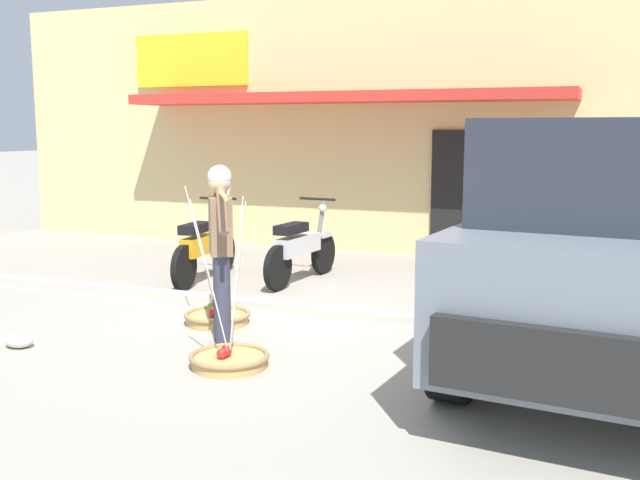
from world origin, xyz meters
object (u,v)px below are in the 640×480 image
Objects in this scene: plastic_litter_bag at (19,340)px; wooden_crate at (470,286)px; fruit_basket_left_side at (217,316)px; fruit_basket_right_side at (229,359)px; fruit_vendor at (221,242)px; motorcycle_second_in_row at (300,249)px; motorcycle_nearest_shop at (204,248)px; parked_truck at (618,235)px.

wooden_crate is (3.55, 3.55, 0.09)m from plastic_litter_bag.
wooden_crate is at bearing 43.06° from fruit_basket_left_side.
fruit_basket_right_side reaches higher than wooden_crate.
wooden_crate is at bearing 55.74° from fruit_vendor.
fruit_basket_right_side is at bearing -76.72° from motorcycle_second_in_row.
fruit_basket_left_side is 0.80× the size of motorcycle_nearest_shop.
plastic_litter_bag is at bearing -134.99° from wooden_crate.
wooden_crate is (3.48, 0.29, -0.29)m from motorcycle_nearest_shop.
motorcycle_second_in_row reaches higher than wooden_crate.
motorcycle_second_in_row reaches higher than plastic_litter_bag.
parked_truck reaches higher than motorcycle_nearest_shop.
fruit_vendor reaches higher than plastic_litter_bag.
parked_truck is at bearing 12.04° from fruit_vendor.
fruit_basket_left_side is 3.30× the size of wooden_crate.
plastic_litter_bag is at bearing -153.82° from fruit_vendor.
fruit_vendor is at bearing -81.74° from motorcycle_second_in_row.
fruit_basket_right_side is 0.80× the size of motorcycle_nearest_shop.
fruit_basket_right_side is at bearing -56.44° from fruit_vendor.
fruit_basket_left_side reaches higher than plastic_litter_bag.
parked_truck is at bearing -18.37° from motorcycle_nearest_shop.
fruit_vendor reaches higher than fruit_basket_left_side.
fruit_vendor reaches higher than fruit_basket_right_side.
parked_truck is (3.86, -2.11, 0.68)m from motorcycle_second_in_row.
fruit_basket_right_side is 3.49m from parked_truck.
fruit_vendor reaches higher than motorcycle_second_in_row.
motorcycle_second_in_row is at bearing 19.21° from motorcycle_nearest_shop.
fruit_vendor is 1.16m from fruit_basket_right_side.
fruit_basket_right_side reaches higher than motorcycle_nearest_shop.
fruit_vendor is 3.85× the size of wooden_crate.
fruit_vendor is 2.92m from motorcycle_second_in_row.
plastic_litter_bag is 0.64× the size of wooden_crate.
fruit_basket_right_side is 0.80× the size of motorcycle_second_in_row.
fruit_vendor is at bearing 26.18° from plastic_litter_bag.
wooden_crate is at bearing 45.01° from plastic_litter_bag.
fruit_vendor is at bearing -56.30° from fruit_basket_left_side.
motorcycle_second_in_row is 4.13× the size of wooden_crate.
fruit_basket_left_side is (-0.41, 0.61, -0.90)m from fruit_vendor.
plastic_litter_bag is at bearing -109.27° from motorcycle_second_in_row.
fruit_vendor is 2.10m from plastic_litter_bag.
motorcycle_nearest_shop is 3.28m from plastic_litter_bag.
fruit_vendor is 0.34× the size of parked_truck.
fruit_basket_left_side is 0.29× the size of parked_truck.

